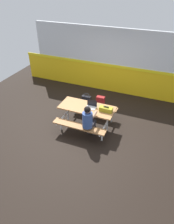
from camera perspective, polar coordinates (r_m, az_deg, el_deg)
name	(u,v)px	position (r m, az deg, el deg)	size (l,w,h in m)	color
ground_plane	(87,126)	(6.85, -0.08, -3.85)	(10.00, 10.00, 0.02)	black
accent_backdrop	(112,63)	(8.46, 6.98, 13.54)	(8.00, 0.14, 2.60)	yellow
picnic_table_main	(87,111)	(6.50, 0.00, 0.17)	(1.75, 1.55, 0.74)	#9E6B3D
student_nearer	(88,120)	(5.92, 0.39, -2.13)	(0.36, 0.53, 1.21)	#2D2D38
laptop_silver	(91,106)	(6.37, 1.20, 1.68)	(0.32, 0.22, 0.22)	silver
toolbox_grey	(106,109)	(6.20, 5.35, 0.76)	(0.40, 0.18, 0.18)	olive
backpack_dark	(100,102)	(7.69, 3.80, 2.87)	(0.30, 0.22, 0.44)	maroon
tote_bag_bright	(86,100)	(7.83, -0.19, 3.39)	(0.34, 0.21, 0.43)	black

